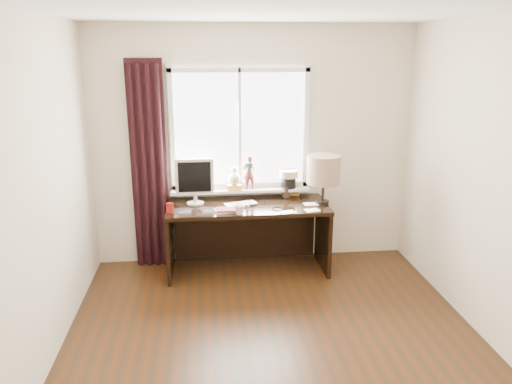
{
  "coord_description": "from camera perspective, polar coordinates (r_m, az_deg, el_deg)",
  "views": [
    {
      "loc": [
        -0.54,
        -3.37,
        2.35
      ],
      "look_at": [
        -0.05,
        1.25,
        1.0
      ],
      "focal_mm": 35.0,
      "sensor_mm": 36.0,
      "label": 1
    }
  ],
  "objects": [
    {
      "name": "desk_cables",
      "position": [
        5.3,
        2.39,
        -1.35
      ],
      "size": [
        0.38,
        0.49,
        0.01
      ],
      "color": "black",
      "rests_on": "desk"
    },
    {
      "name": "desk",
      "position": [
        5.44,
        -1.05,
        -3.62
      ],
      "size": [
        1.7,
        0.7,
        0.75
      ],
      "color": "black",
      "rests_on": "floor"
    },
    {
      "name": "monitor",
      "position": [
        5.26,
        -7.04,
        1.53
      ],
      "size": [
        0.4,
        0.18,
        0.49
      ],
      "color": "beige",
      "rests_on": "desk"
    },
    {
      "name": "notebook_stack",
      "position": [
        5.06,
        -3.44,
        -2.09
      ],
      "size": [
        0.24,
        0.2,
        0.03
      ],
      "color": "beige",
      "rests_on": "desk"
    },
    {
      "name": "loose_papers",
      "position": [
        5.16,
        5.45,
        -1.91
      ],
      "size": [
        0.45,
        0.37,
        0.0
      ],
      "color": "white",
      "rests_on": "desk"
    },
    {
      "name": "red_cup",
      "position": [
        5.09,
        -9.82,
        -1.78
      ],
      "size": [
        0.07,
        0.07,
        0.1
      ],
      "primitive_type": "cylinder",
      "color": "maroon",
      "rests_on": "desk"
    },
    {
      "name": "floor",
      "position": [
        4.14,
        2.64,
        -18.37
      ],
      "size": [
        3.5,
        4.0,
        0.0
      ],
      "primitive_type": "cube",
      "color": "black",
      "rests_on": "ground"
    },
    {
      "name": "window",
      "position": [
        5.44,
        -1.6,
        5.18
      ],
      "size": [
        1.52,
        0.2,
        1.4
      ],
      "color": "white",
      "rests_on": "ground"
    },
    {
      "name": "brush_holder",
      "position": [
        5.52,
        3.43,
        -0.0
      ],
      "size": [
        0.09,
        0.09,
        0.25
      ],
      "color": "black",
      "rests_on": "desk"
    },
    {
      "name": "wall_right",
      "position": [
        4.21,
        27.17,
        -0.08
      ],
      "size": [
        0.0,
        4.0,
        2.6
      ],
      "primitive_type": "cube",
      "rotation": [
        1.57,
        0.0,
        1.57
      ],
      "color": "beige",
      "rests_on": "ground"
    },
    {
      "name": "laptop",
      "position": [
        5.25,
        -1.76,
        -1.41
      ],
      "size": [
        0.38,
        0.3,
        0.03
      ],
      "primitive_type": "imported",
      "rotation": [
        0.0,
        0.0,
        0.27
      ],
      "color": "silver",
      "rests_on": "desk"
    },
    {
      "name": "wall_back",
      "position": [
        5.5,
        -0.3,
        5.19
      ],
      "size": [
        3.5,
        0.0,
        2.6
      ],
      "primitive_type": "cube",
      "rotation": [
        1.57,
        0.0,
        0.0
      ],
      "color": "beige",
      "rests_on": "ground"
    },
    {
      "name": "curtain",
      "position": [
        5.45,
        -12.14,
        2.74
      ],
      "size": [
        0.38,
        0.09,
        2.25
      ],
      "color": "black",
      "rests_on": "floor"
    },
    {
      "name": "ceiling",
      "position": [
        3.42,
        3.24,
        20.37
      ],
      "size": [
        3.5,
        4.0,
        0.0
      ],
      "primitive_type": "cube",
      "color": "white",
      "rests_on": "wall_back"
    },
    {
      "name": "icon_frame",
      "position": [
        5.6,
        4.48,
        0.24
      ],
      "size": [
        0.1,
        0.04,
        0.13
      ],
      "color": "gold",
      "rests_on": "desk"
    },
    {
      "name": "wall_left",
      "position": [
        3.73,
        -24.7,
        -1.67
      ],
      "size": [
        0.0,
        4.0,
        2.6
      ],
      "primitive_type": "cube",
      "rotation": [
        1.57,
        0.0,
        1.57
      ],
      "color": "beige",
      "rests_on": "ground"
    },
    {
      "name": "table_lamp",
      "position": [
        5.27,
        7.73,
        2.49
      ],
      "size": [
        0.35,
        0.35,
        0.52
      ],
      "color": "black",
      "rests_on": "desk"
    },
    {
      "name": "mug",
      "position": [
        4.96,
        -1.9,
        -1.99
      ],
      "size": [
        0.14,
        0.14,
        0.11
      ],
      "primitive_type": "imported",
      "rotation": [
        0.0,
        0.0,
        1.02
      ],
      "color": "white",
      "rests_on": "desk"
    },
    {
      "name": "wall_front",
      "position": [
        1.81,
        13.3,
        -19.79
      ],
      "size": [
        3.5,
        0.0,
        2.6
      ],
      "primitive_type": "cube",
      "rotation": [
        1.57,
        0.0,
        0.0
      ],
      "color": "beige",
      "rests_on": "ground"
    }
  ]
}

